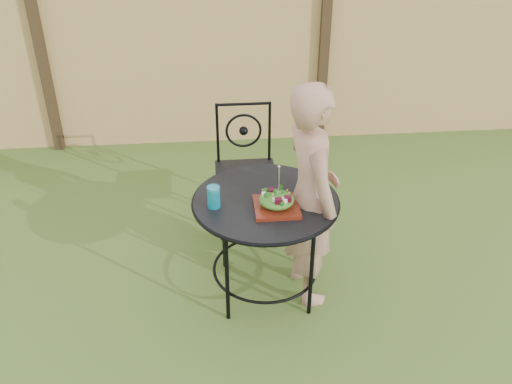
% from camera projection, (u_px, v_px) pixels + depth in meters
% --- Properties ---
extents(ground, '(60.00, 60.00, 0.00)m').
position_uv_depth(ground, '(189.00, 283.00, 3.95)').
color(ground, '#284917').
rests_on(ground, ground).
extents(fence, '(8.00, 0.12, 1.90)m').
position_uv_depth(fence, '(186.00, 50.00, 5.31)').
color(fence, '#E2B66F').
rests_on(fence, ground).
extents(patio_table, '(0.92, 0.92, 0.72)m').
position_uv_depth(patio_table, '(265.00, 218.00, 3.60)').
color(patio_table, black).
rests_on(patio_table, ground).
extents(patio_chair, '(0.46, 0.46, 0.95)m').
position_uv_depth(patio_chair, '(245.00, 165.00, 4.34)').
color(patio_chair, black).
rests_on(patio_chair, ground).
extents(diner, '(0.46, 0.60, 1.49)m').
position_uv_depth(diner, '(310.00, 196.00, 3.52)').
color(diner, '#9F735B').
rests_on(diner, ground).
extents(salad_plate, '(0.27, 0.27, 0.02)m').
position_uv_depth(salad_plate, '(276.00, 207.00, 3.43)').
color(salad_plate, '#480C0A').
rests_on(salad_plate, patio_table).
extents(salad, '(0.21, 0.21, 0.08)m').
position_uv_depth(salad, '(277.00, 200.00, 3.41)').
color(salad, '#235614').
rests_on(salad, salad_plate).
extents(fork, '(0.01, 0.01, 0.18)m').
position_uv_depth(fork, '(279.00, 181.00, 3.34)').
color(fork, silver).
rests_on(fork, salad).
extents(drinking_glass, '(0.08, 0.08, 0.14)m').
position_uv_depth(drinking_glass, '(214.00, 197.00, 3.42)').
color(drinking_glass, '#0C788D').
rests_on(drinking_glass, patio_table).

